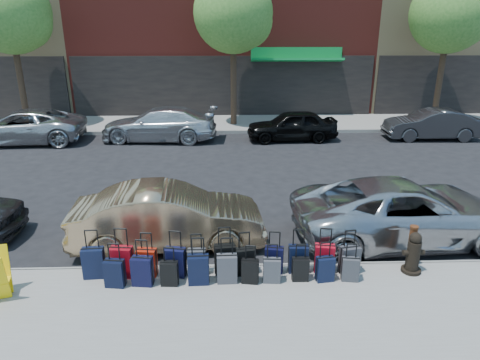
{
  "coord_description": "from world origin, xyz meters",
  "views": [
    {
      "loc": [
        0.08,
        -12.33,
        4.85
      ],
      "look_at": [
        0.45,
        -1.5,
        0.98
      ],
      "focal_mm": 32.0,
      "sensor_mm": 36.0,
      "label": 1
    }
  ],
  "objects_px": {
    "fire_hydrant": "(413,254)",
    "bollard": "(411,246)",
    "car_near_2": "(404,211)",
    "car_far_3": "(431,124)",
    "tree_right": "(452,15)",
    "car_far_1": "(159,124)",
    "car_far_0": "(22,127)",
    "car_near_1": "(169,217)",
    "suitcase_front_5": "(225,259)",
    "car_far_2": "(292,125)",
    "tree_center": "(236,15)",
    "tree_left": "(13,15)"
  },
  "relations": [
    {
      "from": "fire_hydrant",
      "to": "bollard",
      "type": "relative_size",
      "value": 0.95
    },
    {
      "from": "car_near_2",
      "to": "car_far_3",
      "type": "relative_size",
      "value": 1.26
    },
    {
      "from": "tree_right",
      "to": "car_far_1",
      "type": "height_order",
      "value": "tree_right"
    },
    {
      "from": "fire_hydrant",
      "to": "car_far_0",
      "type": "relative_size",
      "value": 0.17
    },
    {
      "from": "car_far_3",
      "to": "car_near_1",
      "type": "bearing_deg",
      "value": -45.77
    },
    {
      "from": "suitcase_front_5",
      "to": "car_far_3",
      "type": "bearing_deg",
      "value": 44.23
    },
    {
      "from": "fire_hydrant",
      "to": "car_near_1",
      "type": "xyz_separation_m",
      "value": [
        -5.09,
        1.58,
        0.17
      ]
    },
    {
      "from": "car_far_1",
      "to": "bollard",
      "type": "bearing_deg",
      "value": 35.22
    },
    {
      "from": "bollard",
      "to": "car_far_3",
      "type": "bearing_deg",
      "value": 63.47
    },
    {
      "from": "suitcase_front_5",
      "to": "car_far_2",
      "type": "bearing_deg",
      "value": 69.02
    },
    {
      "from": "fire_hydrant",
      "to": "car_far_2",
      "type": "xyz_separation_m",
      "value": [
        -0.76,
        11.45,
        0.13
      ]
    },
    {
      "from": "tree_center",
      "to": "bollard",
      "type": "relative_size",
      "value": 7.85
    },
    {
      "from": "car_near_2",
      "to": "car_far_2",
      "type": "xyz_separation_m",
      "value": [
        -1.24,
        9.73,
        -0.05
      ]
    },
    {
      "from": "suitcase_front_5",
      "to": "car_far_3",
      "type": "distance_m",
      "value": 14.78
    },
    {
      "from": "bollard",
      "to": "car_far_2",
      "type": "xyz_separation_m",
      "value": [
        -0.8,
        11.25,
        0.06
      ]
    },
    {
      "from": "car_far_0",
      "to": "car_far_1",
      "type": "bearing_deg",
      "value": 89.11
    },
    {
      "from": "car_near_2",
      "to": "car_far_2",
      "type": "relative_size",
      "value": 1.31
    },
    {
      "from": "car_near_1",
      "to": "car_far_0",
      "type": "xyz_separation_m",
      "value": [
        -7.65,
        9.8,
        0.01
      ]
    },
    {
      "from": "tree_left",
      "to": "car_far_3",
      "type": "height_order",
      "value": "tree_left"
    },
    {
      "from": "tree_right",
      "to": "suitcase_front_5",
      "type": "bearing_deg",
      "value": -127.9
    },
    {
      "from": "car_near_2",
      "to": "car_far_3",
      "type": "distance_m",
      "value": 11.02
    },
    {
      "from": "suitcase_front_5",
      "to": "car_near_2",
      "type": "height_order",
      "value": "car_near_2"
    },
    {
      "from": "tree_right",
      "to": "bollard",
      "type": "height_order",
      "value": "tree_right"
    },
    {
      "from": "tree_left",
      "to": "suitcase_front_5",
      "type": "bearing_deg",
      "value": -55.27
    },
    {
      "from": "car_near_2",
      "to": "car_far_1",
      "type": "xyz_separation_m",
      "value": [
        -7.23,
        9.92,
        0.01
      ]
    },
    {
      "from": "bollard",
      "to": "car_far_3",
      "type": "distance_m",
      "value": 12.58
    },
    {
      "from": "bollard",
      "to": "car_near_2",
      "type": "relative_size",
      "value": 0.18
    },
    {
      "from": "bollard",
      "to": "car_far_1",
      "type": "relative_size",
      "value": 0.18
    },
    {
      "from": "car_far_0",
      "to": "car_far_1",
      "type": "xyz_separation_m",
      "value": [
        5.99,
        0.25,
        0.01
      ]
    },
    {
      "from": "tree_center",
      "to": "car_far_1",
      "type": "bearing_deg",
      "value": -142.69
    },
    {
      "from": "car_far_1",
      "to": "car_far_2",
      "type": "distance_m",
      "value": 5.99
    },
    {
      "from": "tree_center",
      "to": "car_near_1",
      "type": "height_order",
      "value": "tree_center"
    },
    {
      "from": "car_near_2",
      "to": "car_far_3",
      "type": "xyz_separation_m",
      "value": [
        5.17,
        9.73,
        -0.04
      ]
    },
    {
      "from": "tree_left",
      "to": "tree_center",
      "type": "height_order",
      "value": "same"
    },
    {
      "from": "tree_left",
      "to": "car_far_2",
      "type": "height_order",
      "value": "tree_left"
    },
    {
      "from": "tree_right",
      "to": "car_near_1",
      "type": "relative_size",
      "value": 1.65
    },
    {
      "from": "car_far_2",
      "to": "car_far_3",
      "type": "relative_size",
      "value": 0.96
    },
    {
      "from": "tree_right",
      "to": "suitcase_front_5",
      "type": "height_order",
      "value": "tree_right"
    },
    {
      "from": "tree_left",
      "to": "fire_hydrant",
      "type": "relative_size",
      "value": 8.28
    },
    {
      "from": "bollard",
      "to": "car_far_3",
      "type": "xyz_separation_m",
      "value": [
        5.62,
        11.25,
        0.06
      ]
    },
    {
      "from": "bollard",
      "to": "tree_center",
      "type": "bearing_deg",
      "value": 102.83
    },
    {
      "from": "suitcase_front_5",
      "to": "tree_right",
      "type": "bearing_deg",
      "value": 46.07
    },
    {
      "from": "tree_right",
      "to": "suitcase_front_5",
      "type": "xyz_separation_m",
      "value": [
        -11.11,
        -14.27,
        -4.95
      ]
    },
    {
      "from": "tree_center",
      "to": "fire_hydrant",
      "type": "xyz_separation_m",
      "value": [
        3.19,
        -14.35,
        -4.86
      ]
    },
    {
      "from": "car_far_3",
      "to": "car_far_2",
      "type": "bearing_deg",
      "value": -88.31
    },
    {
      "from": "tree_left",
      "to": "bollard",
      "type": "height_order",
      "value": "tree_left"
    },
    {
      "from": "car_near_1",
      "to": "car_far_2",
      "type": "relative_size",
      "value": 1.09
    },
    {
      "from": "car_near_2",
      "to": "car_far_0",
      "type": "distance_m",
      "value": 16.37
    },
    {
      "from": "tree_center",
      "to": "tree_right",
      "type": "relative_size",
      "value": 1.0
    },
    {
      "from": "suitcase_front_5",
      "to": "fire_hydrant",
      "type": "relative_size",
      "value": 1.14
    }
  ]
}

